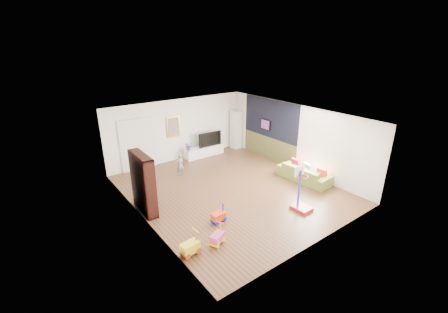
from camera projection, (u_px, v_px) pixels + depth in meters
floor at (231, 189)px, 10.78m from camera, size 6.50×7.50×0.00m
ceiling at (231, 116)px, 9.80m from camera, size 6.50×7.50×0.00m
wall_back at (178, 130)px, 13.09m from camera, size 6.50×0.00×2.70m
wall_front at (323, 197)px, 7.48m from camera, size 6.50×0.00×2.70m
wall_left at (141, 179)px, 8.48m from camera, size 0.00×7.50×2.70m
wall_right at (294, 137)px, 12.09m from camera, size 0.00×7.50×2.70m
navy_accent at (270, 119)px, 12.95m from camera, size 0.01×3.20×1.70m
olive_wainscot at (268, 148)px, 13.44m from camera, size 0.01×3.20×1.00m
doorway at (138, 145)px, 12.12m from camera, size 1.45×0.06×2.10m
painting_back at (173, 127)px, 12.85m from camera, size 0.62×0.06×0.92m
artwork_right at (265, 125)px, 13.17m from camera, size 0.04×0.56×0.46m
media_console at (204, 151)px, 13.85m from camera, size 1.92×0.49×0.45m
tall_cabinet at (236, 130)px, 14.64m from camera, size 0.46×0.46×1.87m
bookshelf at (143, 183)px, 9.12m from camera, size 0.37×1.30×1.89m
sofa at (304, 173)px, 11.36m from camera, size 0.92×2.10×0.60m
basketball_hoop at (304, 189)px, 9.24m from camera, size 0.51×0.62×1.43m
ride_on_yellow at (190, 244)px, 7.41m from camera, size 0.50×0.34×0.62m
ride_on_orange at (218, 213)px, 8.77m from camera, size 0.44×0.29×0.56m
ride_on_pink at (217, 235)px, 7.81m from camera, size 0.48×0.40×0.55m
child at (180, 165)px, 11.76m from camera, size 0.33×0.22×0.89m
tv at (209, 139)px, 13.80m from camera, size 1.17×0.20×0.67m
vase_plant at (188, 146)px, 13.26m from camera, size 0.38×0.33×0.39m
pillow_left at (322, 173)px, 10.97m from camera, size 0.13×0.38×0.37m
pillow_center at (308, 168)px, 11.37m from camera, size 0.19×0.42×0.41m
pillow_right at (296, 163)px, 11.83m from camera, size 0.13×0.39×0.38m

